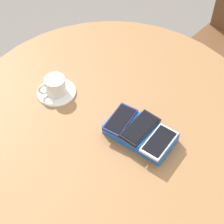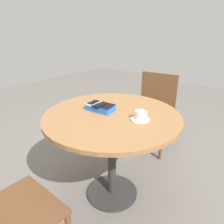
{
  "view_description": "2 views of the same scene",
  "coord_description": "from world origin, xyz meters",
  "px_view_note": "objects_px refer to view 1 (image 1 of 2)",
  "views": [
    {
      "loc": [
        -0.55,
        0.57,
        1.75
      ],
      "look_at": [
        0.0,
        0.0,
        0.78
      ],
      "focal_mm": 60.0,
      "sensor_mm": 36.0,
      "label": 1
    },
    {
      "loc": [
        1.01,
        -1.13,
        1.42
      ],
      "look_at": [
        0.0,
        0.0,
        0.78
      ],
      "focal_mm": 35.0,
      "sensor_mm": 36.0,
      "label": 2
    }
  ],
  "objects_px": {
    "round_table": "(112,137)",
    "phone_box": "(139,134)",
    "phone_white": "(160,141)",
    "phone_black": "(140,128)",
    "coffee_cup": "(55,85)",
    "saucer": "(57,92)",
    "phone_navy": "(120,119)"
  },
  "relations": [
    {
      "from": "round_table",
      "to": "coffee_cup",
      "type": "bearing_deg",
      "value": 16.54
    },
    {
      "from": "round_table",
      "to": "phone_box",
      "type": "bearing_deg",
      "value": 177.89
    },
    {
      "from": "phone_navy",
      "to": "saucer",
      "type": "bearing_deg",
      "value": 9.06
    },
    {
      "from": "phone_box",
      "to": "saucer",
      "type": "bearing_deg",
      "value": 9.52
    },
    {
      "from": "phone_white",
      "to": "phone_black",
      "type": "relative_size",
      "value": 0.95
    },
    {
      "from": "saucer",
      "to": "coffee_cup",
      "type": "bearing_deg",
      "value": 69.64
    },
    {
      "from": "phone_box",
      "to": "phone_navy",
      "type": "height_order",
      "value": "phone_navy"
    },
    {
      "from": "phone_black",
      "to": "saucer",
      "type": "distance_m",
      "value": 0.35
    },
    {
      "from": "phone_box",
      "to": "saucer",
      "type": "height_order",
      "value": "phone_box"
    },
    {
      "from": "saucer",
      "to": "coffee_cup",
      "type": "xyz_separation_m",
      "value": [
        0.0,
        0.0,
        0.04
      ]
    },
    {
      "from": "phone_black",
      "to": "round_table",
      "type": "bearing_deg",
      "value": 0.14
    },
    {
      "from": "phone_box",
      "to": "phone_white",
      "type": "distance_m",
      "value": 0.08
    },
    {
      "from": "round_table",
      "to": "phone_white",
      "type": "relative_size",
      "value": 7.89
    },
    {
      "from": "phone_white",
      "to": "phone_black",
      "type": "height_order",
      "value": "same"
    },
    {
      "from": "phone_white",
      "to": "saucer",
      "type": "distance_m",
      "value": 0.42
    },
    {
      "from": "round_table",
      "to": "phone_box",
      "type": "xyz_separation_m",
      "value": [
        -0.13,
        0.0,
        0.14
      ]
    },
    {
      "from": "saucer",
      "to": "coffee_cup",
      "type": "height_order",
      "value": "coffee_cup"
    },
    {
      "from": "phone_box",
      "to": "coffee_cup",
      "type": "xyz_separation_m",
      "value": [
        0.34,
        0.06,
        0.02
      ]
    },
    {
      "from": "phone_white",
      "to": "phone_navy",
      "type": "relative_size",
      "value": 0.98
    },
    {
      "from": "phone_box",
      "to": "coffee_cup",
      "type": "bearing_deg",
      "value": 9.85
    },
    {
      "from": "phone_black",
      "to": "phone_navy",
      "type": "distance_m",
      "value": 0.07
    },
    {
      "from": "saucer",
      "to": "coffee_cup",
      "type": "distance_m",
      "value": 0.04
    },
    {
      "from": "round_table",
      "to": "phone_box",
      "type": "distance_m",
      "value": 0.19
    },
    {
      "from": "phone_box",
      "to": "phone_navy",
      "type": "relative_size",
      "value": 1.72
    },
    {
      "from": "phone_black",
      "to": "coffee_cup",
      "type": "relative_size",
      "value": 1.43
    },
    {
      "from": "saucer",
      "to": "phone_black",
      "type": "bearing_deg",
      "value": -169.59
    },
    {
      "from": "saucer",
      "to": "phone_box",
      "type": "bearing_deg",
      "value": -170.48
    },
    {
      "from": "round_table",
      "to": "phone_white",
      "type": "distance_m",
      "value": 0.26
    },
    {
      "from": "coffee_cup",
      "to": "saucer",
      "type": "bearing_deg",
      "value": -110.36
    },
    {
      "from": "phone_black",
      "to": "phone_box",
      "type": "bearing_deg",
      "value": 118.64
    },
    {
      "from": "phone_black",
      "to": "phone_white",
      "type": "bearing_deg",
      "value": -176.6
    },
    {
      "from": "phone_navy",
      "to": "saucer",
      "type": "xyz_separation_m",
      "value": [
        0.27,
        0.04,
        -0.04
      ]
    }
  ]
}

